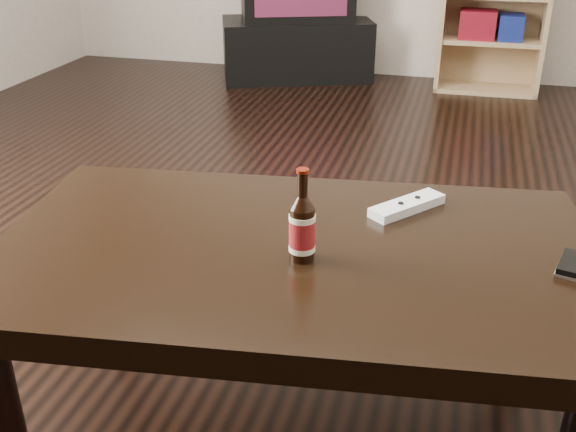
% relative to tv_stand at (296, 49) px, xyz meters
% --- Properties ---
extents(floor, '(5.00, 6.00, 0.01)m').
position_rel_tv_stand_xyz_m(floor, '(0.72, -2.76, -0.20)').
color(floor, black).
rests_on(floor, ground).
extents(tv_stand, '(1.10, 0.82, 0.40)m').
position_rel_tv_stand_xyz_m(tv_stand, '(0.00, 0.00, 0.00)').
color(tv_stand, black).
rests_on(tv_stand, floor).
extents(coffee_table, '(1.39, 0.92, 0.49)m').
position_rel_tv_stand_xyz_m(coffee_table, '(0.82, -3.26, 0.23)').
color(coffee_table, black).
rests_on(coffee_table, floor).
extents(beer_bottle, '(0.07, 0.07, 0.20)m').
position_rel_tv_stand_xyz_m(beer_bottle, '(0.85, -3.31, 0.36)').
color(beer_bottle, black).
rests_on(beer_bottle, coffee_table).
extents(phone, '(0.08, 0.12, 0.02)m').
position_rel_tv_stand_xyz_m(phone, '(1.40, -3.21, 0.30)').
color(phone, silver).
rests_on(phone, coffee_table).
extents(remote, '(0.17, 0.20, 0.03)m').
position_rel_tv_stand_xyz_m(remote, '(1.04, -3.02, 0.30)').
color(remote, white).
rests_on(remote, coffee_table).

